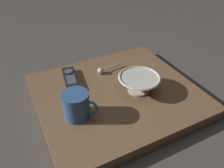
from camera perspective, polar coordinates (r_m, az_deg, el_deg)
name	(u,v)px	position (r m, az deg, el deg)	size (l,w,h in m)	color
ground_plane	(116,100)	(0.92, 1.14, -4.17)	(6.00, 6.00, 0.00)	#47423D
table	(117,96)	(0.90, 1.16, -2.98)	(0.61, 0.55, 0.05)	brown
cereal_bowl	(139,83)	(0.87, 6.90, 0.31)	(0.16, 0.16, 0.07)	beige
coffee_mug	(77,105)	(0.76, -8.97, -5.35)	(0.11, 0.10, 0.10)	#33598C
teaspoon	(102,70)	(0.98, -2.56, 3.50)	(0.12, 0.03, 0.03)	silver
tv_remote_near	(71,79)	(0.95, -10.51, 1.30)	(0.08, 0.17, 0.02)	black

